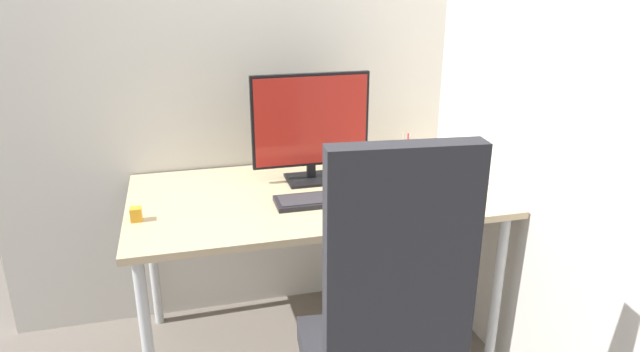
{
  "coord_description": "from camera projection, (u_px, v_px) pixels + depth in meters",
  "views": [
    {
      "loc": [
        -0.52,
        -2.12,
        1.62
      ],
      "look_at": [
        0.01,
        -0.08,
        0.85
      ],
      "focal_mm": 31.43,
      "sensor_mm": 36.0,
      "label": 1
    }
  ],
  "objects": [
    {
      "name": "desk_clamp_accessory",
      "position": [
        136.0,
        214.0,
        2.07
      ],
      "size": [
        0.04,
        0.04,
        0.05
      ],
      "primitive_type": "cube",
      "color": "orange",
      "rests_on": "desk"
    },
    {
      "name": "notebook",
      "position": [
        445.0,
        177.0,
        2.49
      ],
      "size": [
        0.14,
        0.19,
        0.02
      ],
      "primitive_type": "cube",
      "rotation": [
        0.0,
        0.0,
        -0.05
      ],
      "color": "silver",
      "rests_on": "desk"
    },
    {
      "name": "pen_holder",
      "position": [
        406.0,
        155.0,
        2.64
      ],
      "size": [
        0.1,
        0.1,
        0.17
      ],
      "color": "slate",
      "rests_on": "desk"
    },
    {
      "name": "office_chair",
      "position": [
        384.0,
        334.0,
        1.64
      ],
      "size": [
        0.54,
        0.56,
        1.24
      ],
      "color": "black",
      "rests_on": "ground_plane"
    },
    {
      "name": "desk",
      "position": [
        313.0,
        206.0,
        2.37
      ],
      "size": [
        1.51,
        0.82,
        0.75
      ],
      "color": "#D1B78C",
      "rests_on": "ground_plane"
    },
    {
      "name": "wall_side_right",
      "position": [
        521.0,
        33.0,
        2.15
      ],
      "size": [
        0.04,
        2.02,
        2.8
      ],
      "primitive_type": "cube",
      "color": "silver",
      "rests_on": "ground_plane"
    },
    {
      "name": "keyboard",
      "position": [
        325.0,
        199.0,
        2.24
      ],
      "size": [
        0.4,
        0.15,
        0.02
      ],
      "color": "black",
      "rests_on": "desk"
    },
    {
      "name": "ground_plane",
      "position": [
        314.0,
        342.0,
        2.61
      ],
      "size": [
        8.0,
        8.0,
        0.0
      ],
      "primitive_type": "plane",
      "color": "slate"
    },
    {
      "name": "wall_back",
      "position": [
        289.0,
        24.0,
        2.53
      ],
      "size": [
        2.71,
        0.04,
        2.8
      ],
      "primitive_type": "cube",
      "color": "silver",
      "rests_on": "ground_plane"
    },
    {
      "name": "monitor",
      "position": [
        311.0,
        125.0,
        2.4
      ],
      "size": [
        0.51,
        0.18,
        0.47
      ],
      "color": "black",
      "rests_on": "desk"
    },
    {
      "name": "mouse",
      "position": [
        413.0,
        193.0,
        2.3
      ],
      "size": [
        0.07,
        0.09,
        0.03
      ],
      "primitive_type": "ellipsoid",
      "rotation": [
        0.0,
        0.0,
        0.2
      ],
      "color": "#333338",
      "rests_on": "desk"
    }
  ]
}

